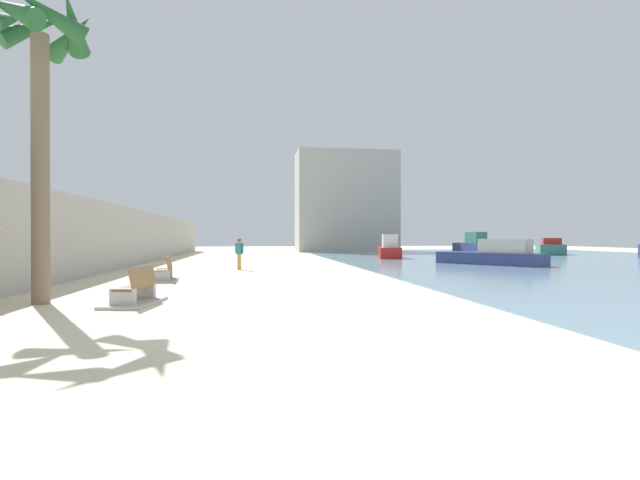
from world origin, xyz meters
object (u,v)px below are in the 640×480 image
object	(u,v)px
bench_near	(135,296)
boat_distant	(473,246)
palm_tree	(41,65)
boat_nearest	(389,249)
person_walking	(239,251)
boat_mid_bay	(550,248)
boat_outer	(493,255)
bench_far	(164,275)

from	to	relation	value
bench_near	boat_distant	bearing A→B (deg)	51.30
palm_tree	boat_nearest	distance (m)	30.13
boat_nearest	person_walking	bearing A→B (deg)	-134.50
bench_near	boat_mid_bay	size ratio (longest dim) A/B	0.32
bench_near	boat_outer	world-z (taller)	boat_outer
palm_tree	boat_mid_bay	world-z (taller)	palm_tree
bench_far	boat_nearest	xyz separation A→B (m)	(14.72, 18.25, 0.51)
palm_tree	boat_outer	bearing A→B (deg)	34.75
boat_mid_bay	person_walking	bearing A→B (deg)	-149.83
boat_distant	bench_far	bearing A→B (deg)	-136.36
boat_outer	boat_distant	xyz separation A→B (m)	(6.24, 15.54, 0.23)
bench_far	person_walking	size ratio (longest dim) A/B	1.29
boat_outer	boat_distant	world-z (taller)	boat_distant
person_walking	bench_far	bearing A→B (deg)	-114.61
person_walking	boat_mid_bay	world-z (taller)	person_walking
boat_mid_bay	boat_outer	world-z (taller)	boat_mid_bay
bench_near	boat_nearest	bearing A→B (deg)	60.22
boat_outer	boat_distant	size ratio (longest dim) A/B	1.11
person_walking	boat_mid_bay	distance (m)	34.74
bench_far	boat_mid_bay	bearing A→B (deg)	35.67
boat_outer	person_walking	bearing A→B (deg)	-173.41
bench_near	boat_nearest	xyz separation A→B (m)	(14.24, 24.88, 0.51)
palm_tree	boat_nearest	world-z (taller)	palm_tree
bench_near	boat_mid_bay	xyz separation A→B (m)	(32.36, 30.21, 0.44)
boat_distant	boat_nearest	distance (m)	11.16
palm_tree	bench_near	world-z (taller)	palm_tree
bench_far	boat_distant	world-z (taller)	boat_distant
bench_near	boat_distant	world-z (taller)	boat_distant
bench_near	person_walking	distance (m)	12.98
person_walking	boat_outer	distance (m)	15.65
palm_tree	boat_mid_bay	xyz separation A→B (m)	(34.83, 29.77, -5.63)
bench_far	boat_distant	bearing A→B (deg)	43.64
boat_outer	boat_mid_bay	bearing A→B (deg)	47.22
person_walking	boat_nearest	world-z (taller)	boat_nearest
palm_tree	boat_outer	world-z (taller)	palm_tree
boat_mid_bay	boat_outer	size ratio (longest dim) A/B	1.05
bench_near	boat_outer	xyz separation A→B (m)	(17.86, 14.55, 0.39)
bench_near	boat_distant	distance (m)	38.56
boat_distant	boat_nearest	size ratio (longest dim) A/B	1.08
person_walking	boat_nearest	size ratio (longest dim) A/B	0.31
person_walking	boat_distant	world-z (taller)	boat_distant
bench_far	palm_tree	bearing A→B (deg)	-107.79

